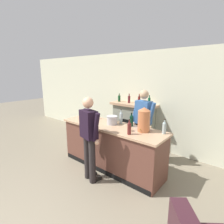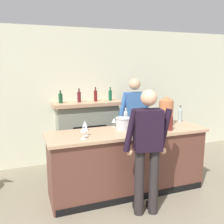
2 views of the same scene
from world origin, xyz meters
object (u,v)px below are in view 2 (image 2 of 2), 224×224
(person_customer, at_px, (147,148))
(wine_glass_mid_counter, at_px, (85,124))
(ice_bucket_steel, at_px, (123,124))
(wine_glass_front_right, at_px, (83,130))
(wine_bottle_rose_blush, at_px, (171,122))
(wine_glass_near_bucket, at_px, (86,128))
(wine_bottle_riesling_slim, at_px, (126,118))
(wine_glass_front_left, at_px, (114,121))
(wine_bottle_chardonnay_pale, at_px, (142,117))
(wine_bottle_merlot_tall, at_px, (180,115))
(person_bartender, at_px, (134,121))
(copper_dispenser, at_px, (166,111))
(fireplace_stone, at_px, (87,132))
(wine_glass_by_dispenser, at_px, (160,121))

(person_customer, relative_size, wine_glass_mid_counter, 10.42)
(ice_bucket_steel, distance_m, wine_glass_front_right, 0.76)
(wine_bottle_rose_blush, distance_m, wine_glass_near_bucket, 1.32)
(wine_bottle_riesling_slim, height_order, wine_glass_front_left, wine_bottle_riesling_slim)
(wine_bottle_chardonnay_pale, distance_m, wine_glass_front_right, 1.21)
(wine_glass_front_right, bearing_deg, wine_bottle_merlot_tall, 12.50)
(person_bartender, bearing_deg, wine_glass_near_bucket, -147.12)
(wine_glass_front_left, bearing_deg, wine_bottle_rose_blush, -33.53)
(wine_bottle_riesling_slim, height_order, wine_glass_near_bucket, wine_bottle_riesling_slim)
(ice_bucket_steel, bearing_deg, person_bartender, 51.11)
(wine_bottle_merlot_tall, bearing_deg, copper_dispenser, -161.80)
(wine_glass_front_left, bearing_deg, wine_bottle_chardonnay_pale, -4.18)
(person_customer, bearing_deg, person_bartender, 71.86)
(wine_glass_near_bucket, relative_size, wine_glass_mid_counter, 0.98)
(wine_glass_front_right, bearing_deg, wine_glass_mid_counter, 72.21)
(person_bartender, bearing_deg, wine_bottle_riesling_slim, -131.01)
(fireplace_stone, height_order, wine_glass_near_bucket, fireplace_stone)
(copper_dispenser, distance_m, wine_bottle_merlot_tall, 0.41)
(wine_glass_front_right, xyz_separation_m, wine_glass_by_dispenser, (1.29, 0.12, 0.00))
(person_bartender, height_order, wine_glass_front_left, person_bartender)
(person_customer, height_order, wine_glass_mid_counter, person_customer)
(wine_glass_by_dispenser, distance_m, wine_glass_front_left, 0.73)
(person_customer, relative_size, wine_bottle_rose_blush, 5.80)
(ice_bucket_steel, relative_size, wine_bottle_merlot_tall, 0.85)
(fireplace_stone, relative_size, wine_glass_mid_counter, 9.59)
(wine_bottle_merlot_tall, relative_size, wine_glass_front_left, 1.91)
(fireplace_stone, distance_m, wine_glass_mid_counter, 1.29)
(wine_bottle_chardonnay_pale, bearing_deg, wine_bottle_rose_blush, -60.76)
(wine_bottle_riesling_slim, xyz_separation_m, wine_glass_near_bucket, (-0.76, -0.31, -0.04))
(person_bartender, distance_m, wine_glass_by_dispenser, 0.74)
(person_customer, xyz_separation_m, wine_bottle_riesling_slim, (0.08, 0.92, 0.21))
(wine_bottle_riesling_slim, bearing_deg, wine_glass_near_bucket, -157.45)
(wine_glass_by_dispenser, xyz_separation_m, wine_glass_mid_counter, (-1.16, 0.27, -0.01))
(person_bartender, relative_size, ice_bucket_steel, 7.21)
(wine_glass_by_dispenser, bearing_deg, ice_bucket_steel, 166.31)
(fireplace_stone, bearing_deg, wine_bottle_merlot_tall, -38.41)
(fireplace_stone, relative_size, copper_dispenser, 3.22)
(wine_bottle_rose_blush, relative_size, wine_glass_near_bucket, 1.83)
(person_bartender, height_order, wine_bottle_merlot_tall, person_bartender)
(wine_glass_mid_counter, bearing_deg, wine_bottle_chardonnay_pale, 2.08)
(wine_bottle_rose_blush, height_order, wine_glass_front_left, wine_bottle_rose_blush)
(person_customer, xyz_separation_m, ice_bucket_steel, (-0.04, 0.74, 0.16))
(wine_bottle_chardonnay_pale, distance_m, wine_bottle_merlot_tall, 0.76)
(wine_bottle_chardonnay_pale, height_order, wine_glass_near_bucket, wine_bottle_chardonnay_pale)
(wine_glass_near_bucket, bearing_deg, wine_glass_mid_counter, 79.15)
(ice_bucket_steel, bearing_deg, wine_bottle_rose_blush, -23.86)
(fireplace_stone, relative_size, wine_glass_by_dispenser, 9.00)
(ice_bucket_steel, height_order, wine_glass_near_bucket, ice_bucket_steel)
(wine_glass_mid_counter, bearing_deg, wine_bottle_merlot_tall, 0.83)
(copper_dispenser, distance_m, ice_bucket_steel, 0.81)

